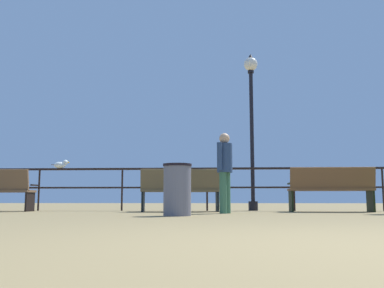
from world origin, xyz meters
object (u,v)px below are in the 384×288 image
(person_at_railing, at_px, (225,167))
(bench_far_left, at_px, (0,188))
(bench_near_right, at_px, (331,187))
(seagull_on_rail, at_px, (61,164))
(bench_near_left, at_px, (180,188))
(trash_bin, at_px, (177,190))
(lamppost_center, at_px, (251,107))

(person_at_railing, bearing_deg, bench_far_left, 167.54)
(bench_near_right, bearing_deg, seagull_on_rail, 172.29)
(bench_near_left, bearing_deg, person_at_railing, -49.16)
(bench_near_right, bearing_deg, bench_far_left, 179.93)
(seagull_on_rail, bearing_deg, trash_bin, -45.72)
(bench_near_left, height_order, bench_near_right, bench_near_right)
(seagull_on_rail, height_order, trash_bin, seagull_on_rail)
(bench_near_right, distance_m, trash_bin, 3.89)
(bench_near_left, height_order, lamppost_center, lamppost_center)
(bench_near_left, relative_size, trash_bin, 2.08)
(bench_near_left, height_order, seagull_on_rail, seagull_on_rail)
(bench_near_left, distance_m, bench_near_right, 3.23)
(bench_far_left, xyz_separation_m, bench_near_left, (4.04, -0.01, -0.00))
(bench_far_left, distance_m, person_at_railing, 5.13)
(lamppost_center, bearing_deg, bench_near_right, -35.06)
(bench_near_left, distance_m, lamppost_center, 2.83)
(person_at_railing, bearing_deg, lamppost_center, 71.97)
(bench_near_left, height_order, trash_bin, bench_near_left)
(lamppost_center, height_order, seagull_on_rail, lamppost_center)
(bench_near_right, distance_m, lamppost_center, 2.76)
(bench_far_left, height_order, lamppost_center, lamppost_center)
(bench_far_left, height_order, bench_near_left, bench_far_left)
(bench_far_left, xyz_separation_m, trash_bin, (4.19, -2.38, -0.09))
(lamppost_center, bearing_deg, bench_far_left, -169.18)
(bench_near_left, relative_size, bench_near_right, 0.99)
(bench_far_left, relative_size, bench_near_left, 0.83)
(bench_near_left, xyz_separation_m, lamppost_center, (1.66, 1.10, 2.01))
(bench_near_left, bearing_deg, seagull_on_rail, 164.27)
(trash_bin, bearing_deg, bench_near_right, 37.59)
(bench_near_left, bearing_deg, trash_bin, -86.40)
(lamppost_center, bearing_deg, seagull_on_rail, -176.80)
(bench_near_right, xyz_separation_m, seagull_on_rail, (-6.21, 0.84, 0.58))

